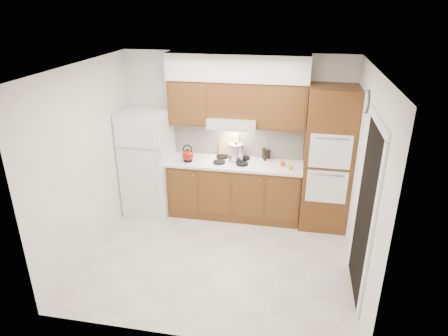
% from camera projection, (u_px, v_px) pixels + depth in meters
% --- Properties ---
extents(floor, '(3.60, 3.60, 0.00)m').
position_uv_depth(floor, '(219.00, 255.00, 5.61)').
color(floor, beige).
rests_on(floor, ground).
extents(ceiling, '(3.60, 3.60, 0.00)m').
position_uv_depth(ceiling, '(218.00, 68.00, 4.59)').
color(ceiling, white).
rests_on(ceiling, wall_back).
extents(wall_back, '(3.60, 0.02, 2.60)m').
position_uv_depth(wall_back, '(236.00, 135.00, 6.46)').
color(wall_back, white).
rests_on(wall_back, floor).
extents(wall_left, '(0.02, 3.00, 2.60)m').
position_uv_depth(wall_left, '(88.00, 161.00, 5.41)').
color(wall_left, white).
rests_on(wall_left, floor).
extents(wall_right, '(0.02, 3.00, 2.60)m').
position_uv_depth(wall_right, '(365.00, 182.00, 4.80)').
color(wall_right, white).
rests_on(wall_right, floor).
extents(fridge, '(0.75, 0.72, 1.72)m').
position_uv_depth(fridge, '(148.00, 162.00, 6.54)').
color(fridge, white).
rests_on(fridge, floor).
extents(base_cabinets, '(2.11, 0.60, 0.90)m').
position_uv_depth(base_cabinets, '(234.00, 190.00, 6.52)').
color(base_cabinets, brown).
rests_on(base_cabinets, floor).
extents(countertop, '(2.13, 0.62, 0.04)m').
position_uv_depth(countertop, '(235.00, 163.00, 6.32)').
color(countertop, white).
rests_on(countertop, base_cabinets).
extents(backsplash, '(2.11, 0.03, 0.56)m').
position_uv_depth(backsplash, '(238.00, 140.00, 6.47)').
color(backsplash, white).
rests_on(backsplash, countertop).
extents(oven_cabinet, '(0.70, 0.65, 2.20)m').
position_uv_depth(oven_cabinet, '(327.00, 159.00, 6.00)').
color(oven_cabinet, brown).
rests_on(oven_cabinet, floor).
extents(upper_cab_left, '(0.63, 0.33, 0.70)m').
position_uv_depth(upper_cab_left, '(190.00, 102.00, 6.21)').
color(upper_cab_left, brown).
rests_on(upper_cab_left, wall_back).
extents(upper_cab_right, '(0.73, 0.33, 0.70)m').
position_uv_depth(upper_cab_right, '(282.00, 106.00, 5.97)').
color(upper_cab_right, brown).
rests_on(upper_cab_right, wall_back).
extents(range_hood, '(0.75, 0.45, 0.15)m').
position_uv_depth(range_hood, '(233.00, 122.00, 6.15)').
color(range_hood, silver).
rests_on(range_hood, wall_back).
extents(upper_cab_over_hood, '(0.75, 0.33, 0.55)m').
position_uv_depth(upper_cab_over_hood, '(234.00, 99.00, 6.07)').
color(upper_cab_over_hood, brown).
rests_on(upper_cab_over_hood, range_hood).
extents(soffit, '(2.13, 0.36, 0.40)m').
position_uv_depth(soffit, '(237.00, 67.00, 5.86)').
color(soffit, silver).
rests_on(soffit, wall_back).
extents(cooktop, '(0.74, 0.50, 0.01)m').
position_uv_depth(cooktop, '(232.00, 161.00, 6.34)').
color(cooktop, white).
rests_on(cooktop, countertop).
extents(doorway, '(0.02, 0.90, 2.10)m').
position_uv_depth(doorway, '(365.00, 214.00, 4.58)').
color(doorway, black).
rests_on(doorway, floor).
extents(wall_clock, '(0.02, 0.30, 0.30)m').
position_uv_depth(wall_clock, '(367.00, 102.00, 4.96)').
color(wall_clock, '#3F3833').
rests_on(wall_clock, wall_right).
extents(kettle, '(0.22, 0.22, 0.18)m').
position_uv_depth(kettle, '(188.00, 155.00, 6.31)').
color(kettle, maroon).
rests_on(kettle, countertop).
extents(cutting_board, '(0.33, 0.15, 0.43)m').
position_uv_depth(cutting_board, '(229.00, 145.00, 6.49)').
color(cutting_board, tan).
rests_on(cutting_board, countertop).
extents(stock_pot, '(0.28, 0.28, 0.25)m').
position_uv_depth(stock_pot, '(236.00, 152.00, 6.31)').
color(stock_pot, silver).
rests_on(stock_pot, cooktop).
extents(condiment_a, '(0.06, 0.06, 0.18)m').
position_uv_depth(condiment_a, '(265.00, 155.00, 6.35)').
color(condiment_a, black).
rests_on(condiment_a, countertop).
extents(condiment_b, '(0.07, 0.07, 0.17)m').
position_uv_depth(condiment_b, '(264.00, 153.00, 6.44)').
color(condiment_b, black).
rests_on(condiment_b, countertop).
extents(condiment_c, '(0.06, 0.06, 0.15)m').
position_uv_depth(condiment_c, '(269.00, 155.00, 6.42)').
color(condiment_c, black).
rests_on(condiment_c, countertop).
extents(orange_near, '(0.09, 0.09, 0.07)m').
position_uv_depth(orange_near, '(290.00, 167.00, 6.05)').
color(orange_near, '#FF9C0D').
rests_on(orange_near, countertop).
extents(orange_far, '(0.09, 0.09, 0.08)m').
position_uv_depth(orange_far, '(282.00, 163.00, 6.17)').
color(orange_far, '#F65B0C').
rests_on(orange_far, countertop).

